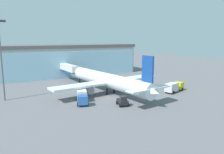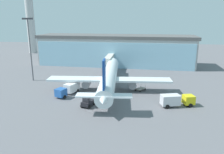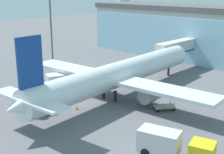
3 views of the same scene
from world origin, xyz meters
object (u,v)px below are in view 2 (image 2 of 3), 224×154
fuel_truck (176,100)px  control_tower (30,12)px  safety_cone_nose (103,99)px  safety_cone_wingtip (58,89)px  baggage_cart (141,89)px  jet_bridge (110,59)px  pushback_tug (88,102)px  apron_light_mast (30,44)px  catering_truck (68,89)px  airplane (109,77)px

fuel_truck → control_tower: bearing=119.1°
control_tower → safety_cone_nose: (50.68, -68.78, -21.99)m
fuel_truck → safety_cone_wingtip: bearing=151.0°
baggage_cart → jet_bridge: bearing=64.7°
control_tower → pushback_tug: 90.15m
apron_light_mast → baggage_cart: size_ratio=5.90×
catering_truck → safety_cone_nose: catering_truck is taller
jet_bridge → control_tower: control_tower is taller
safety_cone_wingtip → fuel_truck: bearing=-14.6°
safety_cone_nose → fuel_truck: bearing=-7.2°
airplane → catering_truck: airplane is taller
catering_truck → safety_cone_wingtip: size_ratio=13.81×
apron_light_mast → airplane: 26.61m
safety_cone_nose → catering_truck: bearing=164.2°
apron_light_mast → catering_truck: 21.19m
jet_bridge → apron_light_mast: 27.80m
apron_light_mast → pushback_tug: bearing=-40.8°
baggage_cart → safety_cone_wingtip: size_ratio=5.81×
jet_bridge → airplane: 21.83m
catering_truck → safety_cone_wingtip: bearing=-105.8°
fuel_truck → pushback_tug: (-19.18, -2.41, -0.49)m
fuel_truck → safety_cone_nose: 16.68m
catering_truck → fuel_truck: same height
catering_truck → baggage_cart: 18.93m
catering_truck → fuel_truck: (25.72, -4.71, 0.00)m
jet_bridge → fuel_truck: (18.61, -31.65, -2.94)m
safety_cone_wingtip → pushback_tug: bearing=-44.1°
baggage_cart → safety_cone_nose: size_ratio=5.81×
fuel_truck → pushback_tug: fuel_truck is taller
airplane → baggage_cart: airplane is taller
pushback_tug → airplane: bearing=2.1°
airplane → catering_truck: bearing=115.0°
control_tower → catering_truck: 80.81m
jet_bridge → baggage_cart: (11.02, -21.59, -3.90)m
jet_bridge → apron_light_mast: bearing=125.5°
jet_bridge → apron_light_mast: (-22.07, -15.49, 6.77)m
catering_truck → fuel_truck: size_ratio=1.00×
catering_truck → jet_bridge: bearing=-172.9°
catering_truck → baggage_cart: catering_truck is taller
airplane → safety_cone_nose: size_ratio=71.43×
safety_cone_nose → airplane: bearing=86.1°
safety_cone_wingtip → catering_truck: bearing=-37.6°
pushback_tug → apron_light_mast: bearing=65.8°
control_tower → catering_truck: size_ratio=4.88×
airplane → fuel_truck: 18.95m
airplane → safety_cone_wingtip: 14.24m
jet_bridge → pushback_tug: 34.23m
catering_truck → safety_cone_nose: 9.65m
catering_truck → fuel_truck: 26.15m
pushback_tug → safety_cone_nose: size_ratio=6.51×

